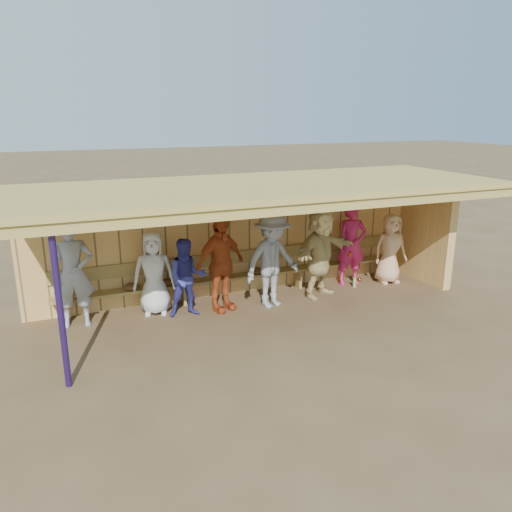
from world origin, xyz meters
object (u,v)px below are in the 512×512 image
at_px(player_e, 272,260).
at_px(player_h, 390,249).
at_px(player_a, 73,274).
at_px(player_f, 320,252).
at_px(player_b, 154,273).
at_px(player_g, 351,245).
at_px(player_d, 221,264).
at_px(player_c, 187,278).
at_px(bench, 242,270).

height_order(player_e, player_h, player_e).
xyz_separation_m(player_a, player_f, (4.81, -0.33, -0.04)).
height_order(player_b, player_f, player_f).
distance_m(player_g, player_h, 0.90).
height_order(player_d, player_e, player_e).
bearing_deg(player_c, player_h, 7.13).
bearing_deg(player_d, player_e, -30.93).
distance_m(player_e, player_f, 1.17).
xyz_separation_m(player_a, player_c, (1.98, -0.32, -0.23)).
bearing_deg(bench, player_g, -7.03).
relative_size(player_a, player_g, 1.08).
height_order(player_a, player_g, player_a).
relative_size(player_e, player_h, 1.20).
distance_m(player_c, player_f, 2.84).
bearing_deg(player_h, player_d, -171.87).
height_order(player_b, bench, player_b).
distance_m(player_e, player_g, 2.23).
xyz_separation_m(player_h, bench, (-3.34, 0.55, -0.27)).
xyz_separation_m(player_b, player_g, (4.39, 0.02, 0.11)).
xyz_separation_m(player_c, bench, (1.36, 0.68, -0.22)).
bearing_deg(player_b, player_e, 0.26).
relative_size(player_b, player_e, 0.85).
height_order(player_a, player_c, player_a).
bearing_deg(player_d, player_b, 144.14).
height_order(player_c, player_d, player_d).
bearing_deg(player_d, player_a, 152.81).
bearing_deg(player_b, player_d, -1.94).
bearing_deg(bench, player_d, -136.30).
bearing_deg(player_h, player_b, -175.86).
bearing_deg(player_a, player_h, 3.69).
xyz_separation_m(player_f, player_g, (1.01, 0.38, -0.03)).
distance_m(player_a, player_f, 4.82).
distance_m(player_c, player_g, 3.86).
xyz_separation_m(player_a, player_e, (3.65, -0.49, -0.03)).
xyz_separation_m(player_a, player_g, (5.81, 0.05, -0.07)).
distance_m(player_d, bench, 1.04).
xyz_separation_m(player_f, player_h, (1.87, 0.13, -0.15)).
relative_size(player_a, bench, 0.26).
xyz_separation_m(player_d, bench, (0.69, 0.66, -0.41)).
distance_m(player_c, player_e, 1.69).
bearing_deg(player_a, player_d, -1.24).
distance_m(player_e, bench, 1.00).
distance_m(player_d, player_e, 1.02).
bearing_deg(player_d, player_c, 160.65).
bearing_deg(player_c, player_e, -0.17).
height_order(player_f, player_g, player_f).
height_order(player_a, bench, player_a).
relative_size(player_d, player_g, 1.03).
relative_size(player_a, player_f, 1.04).
xyz_separation_m(player_c, player_d, (0.67, 0.01, 0.19)).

